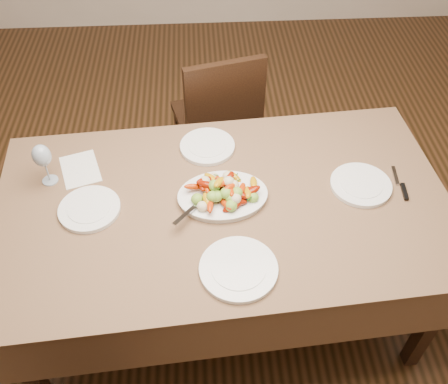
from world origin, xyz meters
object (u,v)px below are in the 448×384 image
object	(u,v)px
chair_far	(215,118)
wine_glass	(44,163)
plate_far	(207,147)
plate_right	(361,185)
dining_table	(224,258)
plate_left	(90,209)
plate_near	(238,269)
serving_platter	(223,197)

from	to	relation	value
chair_far	wine_glass	distance (m)	1.11
chair_far	wine_glass	size ratio (longest dim) A/B	4.64
chair_far	plate_far	xyz separation A→B (m)	(-0.06, -0.57, 0.29)
plate_right	chair_far	bearing A→B (deg)	123.78
chair_far	wine_glass	xyz separation A→B (m)	(-0.72, -0.74, 0.39)
plate_far	chair_far	bearing A→B (deg)	84.33
dining_table	plate_left	distance (m)	0.66
wine_glass	plate_near	bearing A→B (deg)	-33.36
dining_table	plate_left	world-z (taller)	plate_left
plate_left	plate_far	world-z (taller)	same
serving_platter	wine_glass	world-z (taller)	wine_glass
chair_far	plate_near	distance (m)	1.27
dining_table	plate_near	size ratio (longest dim) A/B	6.50
plate_far	plate_near	world-z (taller)	same
chair_far	serving_platter	bearing A→B (deg)	75.36
plate_right	wine_glass	xyz separation A→B (m)	(-1.29, 0.11, 0.09)
plate_right	serving_platter	bearing A→B (deg)	-176.32
serving_platter	plate_far	size ratio (longest dim) A/B	1.43
plate_near	serving_platter	bearing A→B (deg)	95.95
plate_left	wine_glass	size ratio (longest dim) A/B	1.19
wine_glass	dining_table	bearing A→B (deg)	-12.92
plate_left	plate_near	distance (m)	0.65
plate_right	wine_glass	distance (m)	1.30
plate_left	plate_far	bearing A→B (deg)	35.86
plate_left	plate_right	size ratio (longest dim) A/B	0.97
dining_table	plate_near	world-z (taller)	plate_near
serving_platter	plate_near	world-z (taller)	serving_platter
dining_table	chair_far	bearing A→B (deg)	89.88
wine_glass	chair_far	bearing A→B (deg)	45.79
plate_far	plate_near	xyz separation A→B (m)	(0.09, -0.67, 0.00)
serving_platter	plate_left	size ratio (longest dim) A/B	1.44
serving_platter	plate_left	bearing A→B (deg)	-176.55
plate_far	plate_near	distance (m)	0.67
plate_left	plate_far	xyz separation A→B (m)	(0.48, 0.35, 0.00)
dining_table	plate_left	bearing A→B (deg)	-178.72
plate_near	plate_left	bearing A→B (deg)	150.65
chair_far	plate_far	size ratio (longest dim) A/B	3.88
dining_table	wine_glass	xyz separation A→B (m)	(-0.72, 0.17, 0.48)
wine_glass	plate_far	bearing A→B (deg)	14.25
chair_far	plate_near	size ratio (longest dim) A/B	3.36
plate_right	wine_glass	size ratio (longest dim) A/B	1.23
plate_left	wine_glass	xyz separation A→B (m)	(-0.19, 0.18, 0.09)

